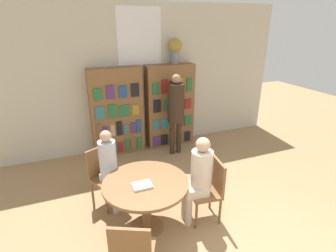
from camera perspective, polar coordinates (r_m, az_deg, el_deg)
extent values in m
cube|color=beige|center=(5.62, -5.98, 10.18)|extent=(6.40, 0.06, 3.00)
cube|color=white|center=(5.48, -6.23, 18.85)|extent=(0.90, 0.01, 1.10)
cube|color=brown|center=(5.47, -11.09, 3.03)|extent=(1.05, 0.32, 1.80)
cube|color=black|center=(5.53, -14.36, -4.97)|extent=(0.08, 0.02, 0.27)
cube|color=brown|center=(5.53, -12.92, -4.63)|extent=(0.12, 0.02, 0.29)
cube|color=navy|center=(5.55, -11.58, -4.48)|extent=(0.08, 0.02, 0.28)
cube|color=maroon|center=(5.58, -10.22, -4.52)|extent=(0.09, 0.02, 0.23)
cube|color=#236638|center=(5.60, -8.91, -4.10)|extent=(0.08, 0.02, 0.28)
cube|color=brown|center=(5.62, -7.54, -3.89)|extent=(0.12, 0.02, 0.28)
cube|color=#236638|center=(5.65, -6.22, -3.68)|extent=(0.09, 0.02, 0.28)
cube|color=brown|center=(5.36, -14.73, -1.04)|extent=(0.09, 0.02, 0.30)
cube|color=#4C2D6B|center=(5.39, -13.38, -1.24)|extent=(0.09, 0.02, 0.23)
cube|color=tan|center=(5.40, -11.89, -0.95)|extent=(0.09, 0.02, 0.24)
cube|color=black|center=(5.41, -10.52, -0.48)|extent=(0.12, 0.02, 0.30)
cube|color=#2D707A|center=(5.45, -9.17, -0.64)|extent=(0.08, 0.02, 0.23)
cube|color=#4C2D6B|center=(5.48, -7.64, -0.42)|extent=(0.10, 0.02, 0.23)
cube|color=navy|center=(5.50, -6.39, 0.00)|extent=(0.10, 0.02, 0.28)
cube|color=#2D707A|center=(5.24, -14.60, 2.74)|extent=(0.17, 0.02, 0.26)
cube|color=#236638|center=(5.27, -12.05, 3.16)|extent=(0.15, 0.02, 0.28)
cube|color=#236638|center=(5.31, -9.52, 3.32)|extent=(0.21, 0.02, 0.24)
cube|color=olive|center=(5.37, -7.06, 3.49)|extent=(0.15, 0.02, 0.22)
cube|color=#236638|center=(5.13, -15.09, 6.70)|extent=(0.16, 0.02, 0.23)
cube|color=#4C2D6B|center=(5.16, -12.44, 7.22)|extent=(0.16, 0.02, 0.27)
cube|color=navy|center=(5.20, -9.80, 7.37)|extent=(0.16, 0.02, 0.24)
cube|color=black|center=(5.25, -7.22, 7.79)|extent=(0.16, 0.02, 0.26)
cube|color=brown|center=(5.78, 0.37, 4.43)|extent=(1.05, 0.32, 1.80)
cube|color=#4C2D6B|center=(5.76, -2.53, -3.31)|extent=(0.16, 0.02, 0.24)
cube|color=black|center=(5.82, -0.81, -3.01)|extent=(0.16, 0.02, 0.24)
cube|color=#236638|center=(5.87, 0.91, -2.60)|extent=(0.11, 0.02, 0.27)
cube|color=brown|center=(5.95, 2.63, -2.44)|extent=(0.14, 0.02, 0.24)
cube|color=black|center=(6.02, 4.23, -2.22)|extent=(0.13, 0.02, 0.23)
cube|color=#2D707A|center=(5.61, -2.60, 0.27)|extent=(0.14, 0.02, 0.23)
cube|color=#2D707A|center=(5.67, -0.71, 0.49)|extent=(0.16, 0.02, 0.22)
cube|color=olive|center=(5.72, 0.98, 1.08)|extent=(0.16, 0.02, 0.29)
cube|color=maroon|center=(5.79, 2.65, 1.22)|extent=(0.12, 0.02, 0.27)
cube|color=#236638|center=(5.88, 4.38, 1.26)|extent=(0.17, 0.02, 0.23)
cube|color=black|center=(5.48, -2.40, 4.35)|extent=(0.16, 0.02, 0.28)
cube|color=#236638|center=(5.56, -0.10, 4.48)|extent=(0.14, 0.02, 0.25)
cube|color=brown|center=(5.64, 2.10, 4.98)|extent=(0.13, 0.02, 0.30)
cube|color=maroon|center=(5.75, 4.36, 4.85)|extent=(0.15, 0.02, 0.22)
cube|color=#236638|center=(5.37, -2.76, 8.09)|extent=(0.14, 0.02, 0.24)
cube|color=maroon|center=(5.43, -0.76, 8.59)|extent=(0.14, 0.02, 0.30)
cube|color=black|center=(5.50, 1.03, 8.52)|extent=(0.12, 0.02, 0.25)
cube|color=olive|center=(5.57, 2.82, 8.91)|extent=(0.11, 0.02, 0.30)
cube|color=#236638|center=(5.65, 4.65, 8.95)|extent=(0.12, 0.02, 0.28)
cylinder|color=slate|center=(5.60, 1.52, 14.65)|extent=(0.17, 0.17, 0.26)
sphere|color=olive|center=(5.58, 1.55, 17.11)|extent=(0.28, 0.28, 0.28)
cylinder|color=brown|center=(3.83, -4.55, -20.93)|extent=(0.44, 0.44, 0.03)
cylinder|color=brown|center=(3.61, -4.72, -16.92)|extent=(0.12, 0.12, 0.65)
cylinder|color=brown|center=(3.40, -4.90, -12.35)|extent=(1.10, 1.10, 0.04)
cube|color=brown|center=(2.98, -7.27, -25.58)|extent=(0.53, 0.53, 0.04)
cube|color=brown|center=(2.68, -8.32, -24.79)|extent=(0.38, 0.20, 0.45)
cube|color=brown|center=(4.08, -13.06, -11.26)|extent=(0.54, 0.54, 0.04)
cube|color=brown|center=(4.09, -14.91, -7.40)|extent=(0.37, 0.22, 0.45)
cylinder|color=brown|center=(4.18, -9.44, -13.79)|extent=(0.04, 0.04, 0.40)
cylinder|color=brown|center=(4.01, -13.23, -15.78)|extent=(0.04, 0.04, 0.40)
cylinder|color=brown|center=(4.40, -12.42, -12.00)|extent=(0.04, 0.04, 0.40)
cylinder|color=brown|center=(4.25, -16.11, -13.78)|extent=(0.04, 0.04, 0.40)
cube|color=brown|center=(3.75, 7.95, -14.15)|extent=(0.45, 0.45, 0.04)
cube|color=brown|center=(3.68, 10.80, -10.54)|extent=(0.09, 0.40, 0.45)
cylinder|color=brown|center=(3.71, 6.19, -18.85)|extent=(0.04, 0.04, 0.40)
cylinder|color=brown|center=(3.96, 4.46, -15.79)|extent=(0.04, 0.04, 0.40)
cylinder|color=brown|center=(3.82, 11.24, -17.81)|extent=(0.04, 0.04, 0.40)
cylinder|color=brown|center=(4.06, 9.18, -14.94)|extent=(0.04, 0.04, 0.40)
cube|color=#B2B7C6|center=(3.94, -11.90, -11.05)|extent=(0.37, 0.40, 0.12)
cylinder|color=#B2B7C6|center=(3.85, -13.00, -6.70)|extent=(0.25, 0.25, 0.50)
sphere|color=tan|center=(3.70, -13.43, -2.17)|extent=(0.16, 0.16, 0.16)
cylinder|color=#B2B7C6|center=(4.06, -9.78, -14.62)|extent=(0.10, 0.10, 0.44)
cylinder|color=#B2B7C6|center=(3.99, -11.33, -15.44)|extent=(0.10, 0.10, 0.44)
cube|color=beige|center=(3.66, 5.91, -13.50)|extent=(0.35, 0.32, 0.12)
cylinder|color=beige|center=(3.52, 7.35, -9.15)|extent=(0.29, 0.29, 0.50)
sphere|color=tan|center=(3.35, 7.63, -4.06)|extent=(0.19, 0.19, 0.19)
cylinder|color=beige|center=(3.74, 4.47, -17.98)|extent=(0.10, 0.10, 0.44)
cylinder|color=beige|center=(3.86, 3.71, -16.55)|extent=(0.10, 0.10, 0.44)
cylinder|color=#332319|center=(5.47, 0.92, -2.59)|extent=(0.10, 0.10, 0.72)
cylinder|color=#332319|center=(5.53, 2.37, -2.36)|extent=(0.10, 0.10, 0.72)
cylinder|color=#332319|center=(5.24, 1.74, 5.04)|extent=(0.34, 0.34, 0.78)
sphere|color=#A37A5B|center=(5.12, 1.80, 10.21)|extent=(0.18, 0.18, 0.18)
cylinder|color=#332319|center=(5.48, 1.55, 7.91)|extent=(0.07, 0.30, 0.07)
cube|color=silver|center=(3.31, -5.67, -12.77)|extent=(0.24, 0.18, 0.03)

